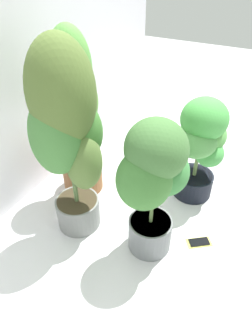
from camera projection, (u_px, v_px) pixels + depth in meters
ground_plane at (157, 210)px, 1.90m from camera, size 8.00×8.00×0.00m
mylar_back_wall at (25, 29)px, 1.60m from camera, size 3.20×0.01×2.00m
potted_plant_back_center at (74, 109)px, 1.72m from camera, size 0.38×0.34×1.07m
potted_plant_front_right at (201, 143)px, 1.79m from camera, size 0.46×0.39×0.70m
potted_plant_front_left at (153, 179)px, 1.38m from camera, size 0.44×0.36×0.80m
potted_plant_back_left at (68, 131)px, 1.42m from camera, size 0.41×0.37×1.11m
cell_phone at (199, 242)px, 1.70m from camera, size 0.14×0.16×0.01m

